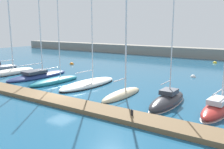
{
  "coord_description": "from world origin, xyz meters",
  "views": [
    {
      "loc": [
        17.92,
        -17.4,
        7.07
      ],
      "look_at": [
        2.05,
        6.53,
        1.51
      ],
      "focal_mm": 39.26,
      "sensor_mm": 36.0,
      "label": 1
    }
  ],
  "objects_px": {
    "mooring_buoy_orange": "(72,64)",
    "dock_bollard": "(132,113)",
    "sailboat_white_fifth": "(88,83)",
    "sailboat_red_eighth": "(219,107)",
    "sailboat_charcoal_seventh": "(167,101)",
    "mooring_buoy_white": "(193,77)",
    "sailboat_navy_third": "(38,75)",
    "sailboat_ivory_second": "(11,71)",
    "sailboat_teal_fourth": "(55,81)",
    "sailboat_sand_sixth": "(122,94)",
    "mooring_buoy_yellow": "(215,63)"
  },
  "relations": [
    {
      "from": "mooring_buoy_orange",
      "to": "dock_bollard",
      "type": "bearing_deg",
      "value": -38.53
    },
    {
      "from": "sailboat_white_fifth",
      "to": "sailboat_red_eighth",
      "type": "xyz_separation_m",
      "value": [
        15.17,
        -1.25,
        0.12
      ]
    },
    {
      "from": "sailboat_charcoal_seventh",
      "to": "sailboat_red_eighth",
      "type": "height_order",
      "value": "sailboat_charcoal_seventh"
    },
    {
      "from": "mooring_buoy_white",
      "to": "sailboat_navy_third",
      "type": "bearing_deg",
      "value": -146.89
    },
    {
      "from": "mooring_buoy_orange",
      "to": "sailboat_white_fifth",
      "type": "bearing_deg",
      "value": -40.9
    },
    {
      "from": "sailboat_ivory_second",
      "to": "mooring_buoy_orange",
      "type": "distance_m",
      "value": 12.76
    },
    {
      "from": "sailboat_white_fifth",
      "to": "sailboat_charcoal_seventh",
      "type": "bearing_deg",
      "value": -94.05
    },
    {
      "from": "sailboat_white_fifth",
      "to": "mooring_buoy_white",
      "type": "xyz_separation_m",
      "value": [
        9.29,
        12.38,
        -0.32
      ]
    },
    {
      "from": "sailboat_teal_fourth",
      "to": "sailboat_white_fifth",
      "type": "relative_size",
      "value": 0.7
    },
    {
      "from": "sailboat_sand_sixth",
      "to": "mooring_buoy_white",
      "type": "height_order",
      "value": "sailboat_sand_sixth"
    },
    {
      "from": "sailboat_charcoal_seventh",
      "to": "dock_bollard",
      "type": "distance_m",
      "value": 5.34
    },
    {
      "from": "dock_bollard",
      "to": "sailboat_red_eighth",
      "type": "bearing_deg",
      "value": 47.66
    },
    {
      "from": "sailboat_sand_sixth",
      "to": "mooring_buoy_orange",
      "type": "xyz_separation_m",
      "value": [
        -19.66,
        13.63,
        -0.2
      ]
    },
    {
      "from": "sailboat_charcoal_seventh",
      "to": "dock_bollard",
      "type": "height_order",
      "value": "sailboat_charcoal_seventh"
    },
    {
      "from": "sailboat_ivory_second",
      "to": "sailboat_teal_fourth",
      "type": "relative_size",
      "value": 1.34
    },
    {
      "from": "dock_bollard",
      "to": "sailboat_white_fifth",
      "type": "bearing_deg",
      "value": 145.04
    },
    {
      "from": "mooring_buoy_orange",
      "to": "sailboat_ivory_second",
      "type": "bearing_deg",
      "value": -93.17
    },
    {
      "from": "mooring_buoy_orange",
      "to": "sailboat_charcoal_seventh",
      "type": "bearing_deg",
      "value": -29.05
    },
    {
      "from": "sailboat_teal_fourth",
      "to": "sailboat_charcoal_seventh",
      "type": "relative_size",
      "value": 1.11
    },
    {
      "from": "sailboat_navy_third",
      "to": "sailboat_charcoal_seventh",
      "type": "relative_size",
      "value": 1.61
    },
    {
      "from": "mooring_buoy_orange",
      "to": "mooring_buoy_white",
      "type": "bearing_deg",
      "value": 0.95
    },
    {
      "from": "sailboat_ivory_second",
      "to": "sailboat_teal_fourth",
      "type": "height_order",
      "value": "sailboat_ivory_second"
    },
    {
      "from": "sailboat_sand_sixth",
      "to": "sailboat_charcoal_seventh",
      "type": "xyz_separation_m",
      "value": [
        4.99,
        -0.07,
        0.16
      ]
    },
    {
      "from": "sailboat_teal_fourth",
      "to": "sailboat_sand_sixth",
      "type": "height_order",
      "value": "sailboat_teal_fourth"
    },
    {
      "from": "dock_bollard",
      "to": "sailboat_sand_sixth",
      "type": "bearing_deg",
      "value": 127.89
    },
    {
      "from": "mooring_buoy_yellow",
      "to": "mooring_buoy_white",
      "type": "relative_size",
      "value": 1.06
    },
    {
      "from": "sailboat_sand_sixth",
      "to": "mooring_buoy_orange",
      "type": "bearing_deg",
      "value": 57.49
    },
    {
      "from": "dock_bollard",
      "to": "sailboat_ivory_second",
      "type": "bearing_deg",
      "value": 165.75
    },
    {
      "from": "sailboat_sand_sixth",
      "to": "sailboat_red_eighth",
      "type": "bearing_deg",
      "value": -85.44
    },
    {
      "from": "mooring_buoy_white",
      "to": "sailboat_ivory_second",
      "type": "bearing_deg",
      "value": -151.18
    },
    {
      "from": "sailboat_white_fifth",
      "to": "sailboat_sand_sixth",
      "type": "relative_size",
      "value": 1.8
    },
    {
      "from": "sailboat_white_fifth",
      "to": "mooring_buoy_orange",
      "type": "height_order",
      "value": "sailboat_white_fifth"
    },
    {
      "from": "sailboat_ivory_second",
      "to": "dock_bollard",
      "type": "distance_m",
      "value": 25.29
    },
    {
      "from": "mooring_buoy_orange",
      "to": "sailboat_sand_sixth",
      "type": "bearing_deg",
      "value": -34.73
    },
    {
      "from": "sailboat_ivory_second",
      "to": "sailboat_white_fifth",
      "type": "bearing_deg",
      "value": -85.16
    },
    {
      "from": "sailboat_red_eighth",
      "to": "sailboat_teal_fourth",
      "type": "bearing_deg",
      "value": 95.18
    },
    {
      "from": "mooring_buoy_yellow",
      "to": "mooring_buoy_white",
      "type": "bearing_deg",
      "value": -88.93
    },
    {
      "from": "sailboat_red_eighth",
      "to": "mooring_buoy_white",
      "type": "xyz_separation_m",
      "value": [
        -5.88,
        13.63,
        -0.44
      ]
    },
    {
      "from": "sailboat_navy_third",
      "to": "mooring_buoy_orange",
      "type": "height_order",
      "value": "sailboat_navy_third"
    },
    {
      "from": "sailboat_charcoal_seventh",
      "to": "mooring_buoy_yellow",
      "type": "distance_m",
      "value": 30.77
    },
    {
      "from": "mooring_buoy_orange",
      "to": "mooring_buoy_white",
      "type": "distance_m",
      "value": 23.14
    },
    {
      "from": "sailboat_navy_third",
      "to": "dock_bollard",
      "type": "distance_m",
      "value": 20.68
    },
    {
      "from": "sailboat_white_fifth",
      "to": "mooring_buoy_yellow",
      "type": "relative_size",
      "value": 23.79
    },
    {
      "from": "sailboat_navy_third",
      "to": "sailboat_charcoal_seventh",
      "type": "xyz_separation_m",
      "value": [
        20.26,
        -1.86,
        0.06
      ]
    },
    {
      "from": "sailboat_teal_fourth",
      "to": "mooring_buoy_orange",
      "type": "distance_m",
      "value": 15.95
    },
    {
      "from": "sailboat_teal_fourth",
      "to": "sailboat_sand_sixth",
      "type": "relative_size",
      "value": 1.25
    },
    {
      "from": "sailboat_ivory_second",
      "to": "sailboat_teal_fourth",
      "type": "distance_m",
      "value": 9.88
    },
    {
      "from": "sailboat_red_eighth",
      "to": "dock_bollard",
      "type": "distance_m",
      "value": 7.73
    },
    {
      "from": "sailboat_ivory_second",
      "to": "sailboat_navy_third",
      "type": "relative_size",
      "value": 0.92
    },
    {
      "from": "sailboat_charcoal_seventh",
      "to": "sailboat_sand_sixth",
      "type": "bearing_deg",
      "value": 90.22
    }
  ]
}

